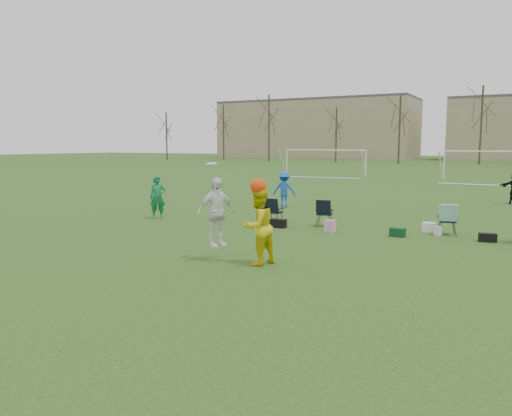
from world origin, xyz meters
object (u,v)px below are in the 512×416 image
Objects in this scene: center_contest at (242,220)px; goal_left at (325,156)px; fielder_blue at (284,189)px; goal_mid at (497,158)px; fielder_green_near at (158,197)px.

goal_left is (-9.77, 32.14, 0.85)m from center_contest.
fielder_blue is 0.22× the size of goal_left.
fielder_green_near is at bearing -109.25° from goal_mid.
fielder_blue is 21.18m from goal_mid.
fielder_green_near is 27.49m from goal_mid.
fielder_blue is 22.42m from goal_left.
center_contest is 30.45m from goal_mid.
center_contest reaches higher than goal_left.
fielder_blue is 0.22× the size of goal_mid.
center_contest is at bearing -79.92° from fielder_green_near.
goal_left is (-3.16, 27.24, 1.08)m from fielder_green_near.
center_contest is (6.61, -4.90, 0.23)m from fielder_green_near.
center_contest reaches higher than fielder_green_near.
center_contest reaches higher than goal_mid.
goal_mid is (10.84, 25.24, 1.08)m from fielder_green_near.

